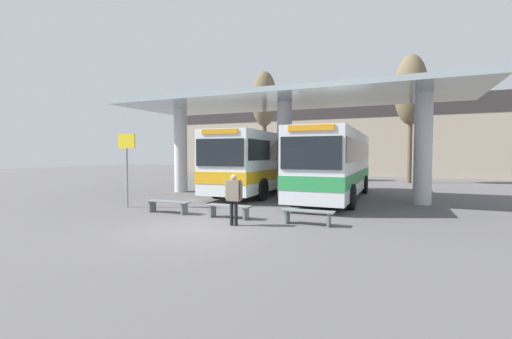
# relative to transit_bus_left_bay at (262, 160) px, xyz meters

# --- Properties ---
(ground_plane) EXTENTS (100.00, 100.00, 0.00)m
(ground_plane) POSITION_rel_transit_bus_left_bay_xyz_m (1.94, -9.88, -1.89)
(ground_plane) COLOR #565456
(townhouse_backdrop) EXTENTS (40.00, 0.58, 7.80)m
(townhouse_backdrop) POSITION_rel_transit_bus_left_bay_xyz_m (1.94, 17.38, 2.65)
(townhouse_backdrop) COLOR tan
(townhouse_backdrop) RESTS_ON ground_plane
(station_canopy) EXTENTS (18.01, 6.30, 5.18)m
(station_canopy) POSITION_rel_transit_bus_left_bay_xyz_m (1.94, -1.60, 2.54)
(station_canopy) COLOR silver
(station_canopy) RESTS_ON ground_plane
(transit_bus_left_bay) EXTENTS (3.09, 10.91, 3.39)m
(transit_bus_left_bay) POSITION_rel_transit_bus_left_bay_xyz_m (0.00, 0.00, 0.00)
(transit_bus_left_bay) COLOR white
(transit_bus_left_bay) RESTS_ON ground_plane
(transit_bus_center_bay) EXTENTS (2.84, 10.68, 3.34)m
(transit_bus_center_bay) POSITION_rel_transit_bus_left_bay_xyz_m (4.47, -1.10, -0.03)
(transit_bus_center_bay) COLOR silver
(transit_bus_center_bay) RESTS_ON ground_plane
(waiting_bench_near_pillar) EXTENTS (1.64, 0.44, 0.46)m
(waiting_bench_near_pillar) POSITION_rel_transit_bus_left_bay_xyz_m (2.06, -7.99, -1.55)
(waiting_bench_near_pillar) COLOR slate
(waiting_bench_near_pillar) RESTS_ON ground_plane
(waiting_bench_mid_platform) EXTENTS (1.86, 0.44, 0.46)m
(waiting_bench_mid_platform) POSITION_rel_transit_bus_left_bay_xyz_m (-0.57, -7.99, -1.54)
(waiting_bench_mid_platform) COLOR slate
(waiting_bench_mid_platform) RESTS_ON ground_plane
(waiting_bench_far_platform) EXTENTS (1.69, 0.44, 0.46)m
(waiting_bench_far_platform) POSITION_rel_transit_bus_left_bay_xyz_m (4.88, -7.99, -1.55)
(waiting_bench_far_platform) COLOR slate
(waiting_bench_far_platform) RESTS_ON ground_plane
(info_sign_platform) EXTENTS (0.90, 0.09, 3.09)m
(info_sign_platform) POSITION_rel_transit_bus_left_bay_xyz_m (-3.05, -7.51, 0.31)
(info_sign_platform) COLOR gray
(info_sign_platform) RESTS_ON ground_plane
(pedestrian_waiting) EXTENTS (0.60, 0.25, 1.61)m
(pedestrian_waiting) POSITION_rel_transit_bus_left_bay_xyz_m (2.78, -9.04, -0.91)
(pedestrian_waiting) COLOR black
(pedestrian_waiting) RESTS_ON ground_plane
(poplar_tree_behind_left) EXTENTS (2.47, 2.47, 9.96)m
(poplar_tree_behind_left) POSITION_rel_transit_bus_left_bay_xyz_m (8.09, 10.74, 5.27)
(poplar_tree_behind_left) COLOR brown
(poplar_tree_behind_left) RESTS_ON ground_plane
(poplar_tree_behind_right) EXTENTS (2.14, 2.14, 9.34)m
(poplar_tree_behind_right) POSITION_rel_transit_bus_left_bay_xyz_m (-3.39, 8.82, 4.94)
(poplar_tree_behind_right) COLOR brown
(poplar_tree_behind_right) RESTS_ON ground_plane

